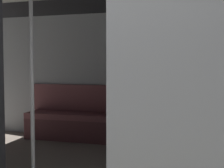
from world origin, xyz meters
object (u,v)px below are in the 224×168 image
object	(u,v)px
grab_pole_door	(32,85)
grab_pole_far	(118,86)
handbag	(170,112)
book	(114,114)
train_car	(99,42)
bench_seat	(125,122)
person_seated	(138,102)

from	to	relation	value
grab_pole_door	grab_pole_far	bearing A→B (deg)	-174.82
handbag	book	distance (m)	0.87
train_car	bench_seat	distance (m)	1.62
handbag	grab_pole_far	xyz separation A→B (m)	(0.28, 2.02, 0.50)
bench_seat	handbag	world-z (taller)	handbag
train_car	bench_seat	bearing A→B (deg)	-92.47
bench_seat	handbag	xyz separation A→B (m)	(-0.67, -0.02, 0.19)
bench_seat	grab_pole_door	xyz separation A→B (m)	(0.38, 2.07, 0.69)
person_seated	grab_pole_far	size ratio (longest dim) A/B	0.57
handbag	bench_seat	bearing A→B (deg)	2.10
person_seated	grab_pole_door	distance (m)	2.13
person_seated	grab_pole_door	world-z (taller)	grab_pole_door
train_car	person_seated	size ratio (longest dim) A/B	5.51
book	grab_pole_door	world-z (taller)	grab_pole_door
handbag	grab_pole_far	bearing A→B (deg)	81.99
person_seated	book	size ratio (longest dim) A/B	5.28
book	bench_seat	bearing A→B (deg)	136.10
grab_pole_far	person_seated	bearing A→B (deg)	-84.81
handbag	person_seated	bearing A→B (deg)	9.58
train_car	grab_pole_far	xyz separation A→B (m)	(-0.43, 0.84, -0.45)
bench_seat	grab_pole_door	world-z (taller)	grab_pole_door
train_car	book	distance (m)	1.61
train_car	grab_pole_far	bearing A→B (deg)	117.42
grab_pole_door	train_car	bearing A→B (deg)	-110.25
train_car	grab_pole_far	size ratio (longest dim) A/B	3.13
person_seated	handbag	bearing A→B (deg)	-170.42
person_seated	handbag	xyz separation A→B (m)	(-0.46, -0.08, -0.14)
bench_seat	grab_pole_far	bearing A→B (deg)	100.91
train_car	person_seated	distance (m)	1.40
person_seated	handbag	world-z (taller)	person_seated
grab_pole_door	handbag	bearing A→B (deg)	-116.75
person_seated	grab_pole_door	xyz separation A→B (m)	(0.59, 2.01, 0.37)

